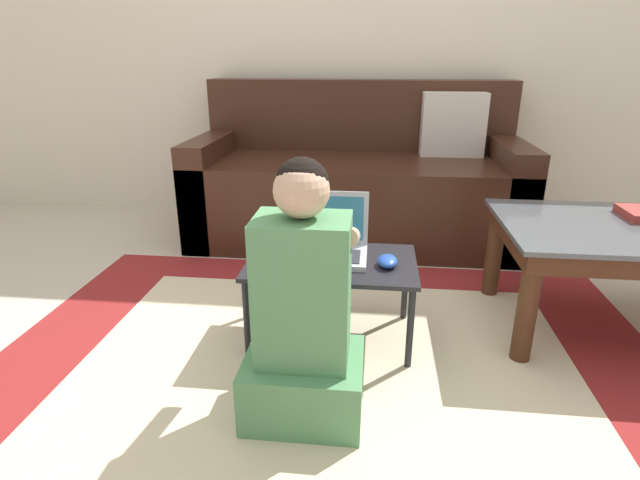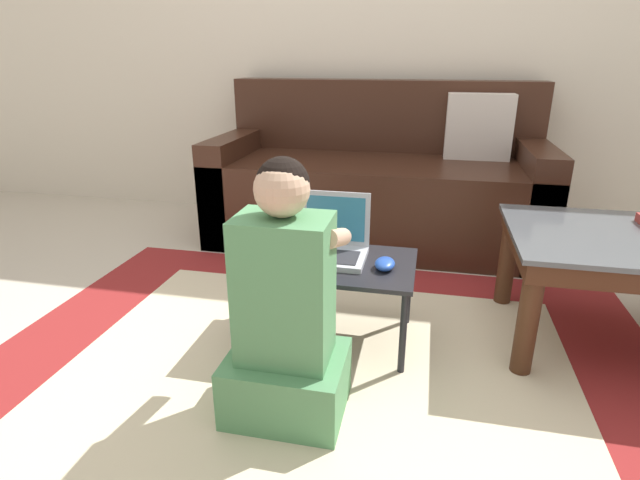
# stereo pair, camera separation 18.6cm
# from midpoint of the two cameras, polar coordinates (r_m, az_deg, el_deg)

# --- Properties ---
(ground_plane) EXTENTS (16.00, 16.00, 0.00)m
(ground_plane) POSITION_cam_midpoint_polar(r_m,az_deg,el_deg) (1.90, -5.00, -12.84)
(ground_plane) COLOR beige
(wall_back) EXTENTS (9.00, 0.06, 2.50)m
(wall_back) POSITION_cam_midpoint_polar(r_m,az_deg,el_deg) (3.34, 0.64, 24.05)
(wall_back) COLOR beige
(wall_back) RESTS_ON ground_plane
(area_rug) EXTENTS (2.42, 1.90, 0.01)m
(area_rug) POSITION_cam_midpoint_polar(r_m,az_deg,el_deg) (1.80, -2.43, -14.68)
(area_rug) COLOR maroon
(area_rug) RESTS_ON ground_plane
(couch) EXTENTS (1.86, 0.82, 0.90)m
(couch) POSITION_cam_midpoint_polar(r_m,az_deg,el_deg) (2.97, 2.50, 6.34)
(couch) COLOR #381E14
(couch) RESTS_ON ground_plane
(coffee_table) EXTENTS (0.92, 0.64, 0.44)m
(coffee_table) POSITION_cam_midpoint_polar(r_m,az_deg,el_deg) (2.15, 29.40, -0.34)
(coffee_table) COLOR #4C5156
(coffee_table) RESTS_ON ground_plane
(laptop_desk) EXTENTS (0.62, 0.39, 0.33)m
(laptop_desk) POSITION_cam_midpoint_polar(r_m,az_deg,el_deg) (1.85, -1.54, -3.36)
(laptop_desk) COLOR black
(laptop_desk) RESTS_ON ground_plane
(laptop) EXTENTS (0.26, 0.22, 0.23)m
(laptop) POSITION_cam_midpoint_polar(r_m,az_deg,el_deg) (1.86, -1.51, -0.82)
(laptop) COLOR #B7BCC6
(laptop) RESTS_ON laptop_desk
(computer_mouse) EXTENTS (0.07, 0.11, 0.04)m
(computer_mouse) POSITION_cam_midpoint_polar(r_m,az_deg,el_deg) (1.79, 4.77, -2.47)
(computer_mouse) COLOR #234CB2
(computer_mouse) RESTS_ON laptop_desk
(person_seated) EXTENTS (0.35, 0.39, 0.79)m
(person_seated) POSITION_cam_midpoint_polar(r_m,az_deg,el_deg) (1.45, -5.64, -8.90)
(person_seated) COLOR #518E5B
(person_seated) RESTS_ON ground_plane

